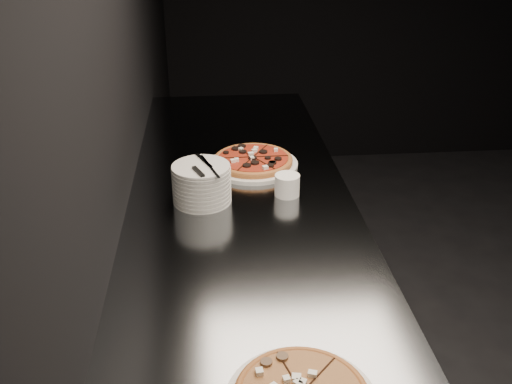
{
  "coord_description": "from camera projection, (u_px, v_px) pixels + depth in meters",
  "views": [
    {
      "loc": [
        -2.23,
        -1.58,
        1.79
      ],
      "look_at": [
        -2.08,
        0.08,
        0.94
      ],
      "focal_mm": 40.0,
      "sensor_mm": 36.0,
      "label": 1
    }
  ],
  "objects": [
    {
      "name": "wall_left",
      "position": [
        106.0,
        64.0,
        1.56
      ],
      "size": [
        0.02,
        5.0,
        2.8
      ],
      "primitive_type": "cube",
      "color": "black",
      "rests_on": "floor"
    },
    {
      "name": "counter",
      "position": [
        244.0,
        324.0,
        2.02
      ],
      "size": [
        0.74,
        2.44,
        0.92
      ],
      "color": "slate",
      "rests_on": "floor"
    },
    {
      "name": "pizza_tomato",
      "position": [
        253.0,
        161.0,
        2.1
      ],
      "size": [
        0.33,
        0.33,
        0.04
      ],
      "rotation": [
        0.0,
        0.0,
        0.01
      ],
      "color": "silver",
      "rests_on": "counter"
    },
    {
      "name": "plate_stack",
      "position": [
        202.0,
        184.0,
        1.84
      ],
      "size": [
        0.19,
        0.19,
        0.13
      ],
      "color": "silver",
      "rests_on": "counter"
    },
    {
      "name": "cutlery",
      "position": [
        203.0,
        167.0,
        1.8
      ],
      "size": [
        0.07,
        0.2,
        0.01
      ],
      "rotation": [
        0.0,
        0.0,
        0.39
      ],
      "color": "silver",
      "rests_on": "plate_stack"
    },
    {
      "name": "ramekin",
      "position": [
        287.0,
        184.0,
        1.89
      ],
      "size": [
        0.08,
        0.08,
        0.07
      ],
      "color": "white",
      "rests_on": "counter"
    }
  ]
}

